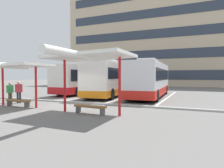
{
  "coord_description": "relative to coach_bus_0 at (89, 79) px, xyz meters",
  "views": [
    {
      "loc": [
        8.23,
        -11.77,
        2.04
      ],
      "look_at": [
        1.9,
        2.94,
        1.41
      ],
      "focal_mm": 31.85,
      "sensor_mm": 36.0,
      "label": 1
    }
  ],
  "objects": [
    {
      "name": "bench_1",
      "position": [
        6.76,
        -11.56,
        -1.33
      ],
      "size": [
        1.92,
        0.59,
        0.45
      ],
      "color": "brown",
      "rests_on": "ground"
    },
    {
      "name": "terminal_building",
      "position": [
        3.9,
        25.32,
        8.73
      ],
      "size": [
        40.26,
        11.83,
        23.55
      ],
      "color": "#C6B293",
      "rests_on": "ground"
    },
    {
      "name": "coach_bus_0",
      "position": [
        0.0,
        0.0,
        0.0
      ],
      "size": [
        2.91,
        11.32,
        3.6
      ],
      "color": "silver",
      "rests_on": "ground"
    },
    {
      "name": "lane_stripe_3",
      "position": [
        9.53,
        -1.35,
        -1.67
      ],
      "size": [
        0.16,
        14.0,
        0.01
      ],
      "primitive_type": "cube",
      "color": "white",
      "rests_on": "ground"
    },
    {
      "name": "platform_kerb",
      "position": [
        3.87,
        -8.24,
        -1.61
      ],
      "size": [
        44.0,
        0.24,
        0.12
      ],
      "primitive_type": "cube",
      "color": "#ADADA8",
      "rests_on": "ground"
    },
    {
      "name": "lane_stripe_0",
      "position": [
        -1.78,
        -1.35,
        -1.67
      ],
      "size": [
        0.16,
        14.0,
        0.01
      ],
      "primitive_type": "cube",
      "color": "white",
      "rests_on": "ground"
    },
    {
      "name": "lane_stripe_2",
      "position": [
        5.76,
        -1.35,
        -1.67
      ],
      "size": [
        0.16,
        14.0,
        0.01
      ],
      "primitive_type": "cube",
      "color": "white",
      "rests_on": "ground"
    },
    {
      "name": "bench_0",
      "position": [
        1.08,
        -11.28,
        -1.33
      ],
      "size": [
        2.01,
        0.53,
        0.45
      ],
      "color": "brown",
      "rests_on": "ground"
    },
    {
      "name": "coach_bus_1",
      "position": [
        3.87,
        -1.79,
        0.06
      ],
      "size": [
        3.5,
        10.89,
        3.68
      ],
      "color": "silver",
      "rests_on": "ground"
    },
    {
      "name": "waiting_shelter_0",
      "position": [
        1.08,
        -11.47,
        1.0
      ],
      "size": [
        4.04,
        4.6,
        2.89
      ],
      "color": "red",
      "rests_on": "ground"
    },
    {
      "name": "coach_bus_2",
      "position": [
        7.82,
        -1.55,
        0.02
      ],
      "size": [
        3.07,
        10.76,
        3.62
      ],
      "color": "silver",
      "rests_on": "ground"
    },
    {
      "name": "waiting_passenger_0",
      "position": [
        -0.29,
        -9.99,
        -0.71
      ],
      "size": [
        0.43,
        0.53,
        1.67
      ],
      "color": "black",
      "rests_on": "ground"
    },
    {
      "name": "waiting_passenger_1",
      "position": [
        -1.04,
        -10.14,
        -0.78
      ],
      "size": [
        0.28,
        0.48,
        1.57
      ],
      "color": "brown",
      "rests_on": "ground"
    },
    {
      "name": "lane_stripe_1",
      "position": [
        1.99,
        -1.35,
        -1.67
      ],
      "size": [
        0.16,
        14.0,
        0.01
      ],
      "primitive_type": "cube",
      "color": "white",
      "rests_on": "ground"
    },
    {
      "name": "ground_plane",
      "position": [
        3.87,
        -9.18,
        -1.67
      ],
      "size": [
        160.0,
        160.0,
        0.0
      ],
      "primitive_type": "plane",
      "color": "slate"
    },
    {
      "name": "waiting_shelter_1",
      "position": [
        6.76,
        -11.78,
        1.37
      ],
      "size": [
        4.4,
        5.23,
        3.26
      ],
      "color": "red",
      "rests_on": "ground"
    }
  ]
}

